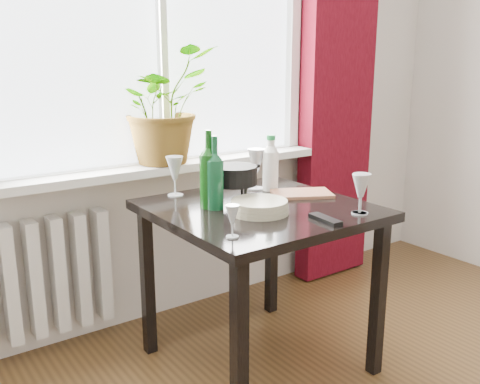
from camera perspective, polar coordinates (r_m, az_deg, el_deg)
window at (r=2.72m, az=-8.65°, el=19.19°), size 1.72×0.08×1.62m
windowsill at (r=2.70m, az=-7.37°, el=2.73°), size 1.72×0.20×0.04m
curtain at (r=3.30m, az=10.46°, el=12.91°), size 0.50×0.12×2.56m
radiator at (r=2.61m, az=-22.23°, el=-8.89°), size 0.80×0.10×0.55m
table at (r=2.31m, az=2.08°, el=-3.68°), size 0.85×0.85×0.74m
potted_plant at (r=2.66m, az=-8.29°, el=9.16°), size 0.64×0.60×0.57m
wine_bottle_left at (r=2.22m, az=-3.34°, el=2.50°), size 0.10×0.10×0.33m
wine_bottle_right at (r=2.20m, az=-2.70°, el=2.08°), size 0.09×0.09×0.31m
bottle_amber at (r=2.40m, az=-2.98°, el=2.62°), size 0.07×0.07×0.27m
cleaning_bottle at (r=2.53m, az=3.28°, el=3.12°), size 0.09×0.09×0.26m
wineglass_front_right at (r=2.19m, az=12.80°, el=-0.15°), size 0.09×0.09×0.17m
wineglass_far_right at (r=2.19m, az=12.70°, el=-0.19°), size 0.08×0.08×0.17m
wineglass_back_center at (r=2.55m, az=1.73°, el=2.53°), size 0.11×0.11×0.20m
wineglass_back_left at (r=2.44m, az=-6.96°, el=1.74°), size 0.08×0.08×0.19m
wineglass_front_left at (r=1.86m, az=-0.82°, el=-3.14°), size 0.06×0.06×0.12m
plate_stack at (r=2.17m, az=2.06°, el=-1.58°), size 0.31×0.31×0.05m
fondue_pot at (r=2.33m, az=-0.66°, el=0.91°), size 0.25×0.22×0.16m
tv_remote at (r=2.09m, az=9.08°, el=-2.90°), size 0.06×0.16×0.02m
cutting_board at (r=2.47m, az=6.61°, el=-0.16°), size 0.32×0.28×0.01m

